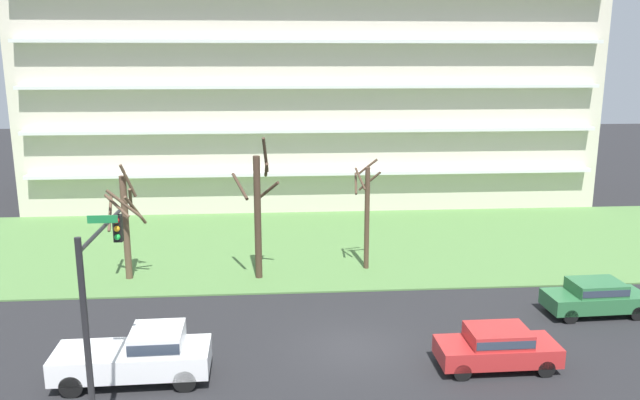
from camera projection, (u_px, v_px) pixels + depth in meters
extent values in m
plane|color=#232326|center=(353.00, 348.00, 24.89)|extent=(160.00, 160.00, 0.00)
cube|color=#547F42|center=(324.00, 244.00, 38.49)|extent=(80.00, 16.00, 0.08)
cube|color=beige|center=(310.00, 82.00, 50.72)|extent=(42.25, 13.41, 18.40)
cube|color=silver|center=(316.00, 173.00, 45.15)|extent=(40.56, 0.90, 0.24)
cube|color=silver|center=(316.00, 130.00, 44.46)|extent=(40.56, 0.90, 0.24)
cube|color=silver|center=(316.00, 87.00, 43.77)|extent=(40.56, 0.90, 0.24)
cube|color=silver|center=(316.00, 41.00, 43.08)|extent=(40.56, 0.90, 0.24)
cylinder|color=brown|center=(126.00, 229.00, 31.89)|extent=(0.34, 0.34, 5.46)
cylinder|color=brown|center=(117.00, 206.00, 31.00)|extent=(1.33, 0.62, 1.16)
cylinder|color=brown|center=(124.00, 204.00, 30.83)|extent=(1.66, 0.54, 1.58)
cylinder|color=brown|center=(128.00, 181.00, 31.11)|extent=(0.70, 0.85, 1.78)
cylinder|color=brown|center=(135.00, 210.00, 31.38)|extent=(0.84, 1.39, 1.74)
cylinder|color=brown|center=(110.00, 212.00, 31.58)|extent=(0.28, 1.55, 1.68)
cylinder|color=brown|center=(130.00, 198.00, 31.61)|extent=(0.30, 0.79, 1.09)
cylinder|color=#423023|center=(258.00, 219.00, 31.90)|extent=(0.35, 0.35, 6.45)
cylinder|color=#423023|center=(240.00, 186.00, 31.08)|extent=(0.93, 1.80, 1.09)
cylinder|color=#423023|center=(267.00, 191.00, 32.18)|extent=(1.27, 1.21, 1.22)
cylinder|color=#423023|center=(266.00, 170.00, 31.41)|extent=(0.25, 1.07, 0.87)
cylinder|color=#423023|center=(265.00, 155.00, 31.13)|extent=(0.33, 1.07, 1.87)
cylinder|color=#4C3828|center=(367.00, 219.00, 33.42)|extent=(0.27, 0.27, 5.61)
cylinder|color=#4C3828|center=(368.00, 167.00, 33.27)|extent=(1.04, 0.29, 0.87)
cylinder|color=#4C3828|center=(356.00, 184.00, 33.01)|extent=(0.26, 1.30, 0.97)
cylinder|color=#4C3828|center=(360.00, 179.00, 32.70)|extent=(0.54, 0.96, 1.06)
cylinder|color=#4C3828|center=(370.00, 181.00, 33.52)|extent=(1.19, 0.54, 1.12)
cube|color=white|center=(133.00, 360.00, 22.18)|extent=(5.45, 2.13, 0.85)
cube|color=white|center=(157.00, 338.00, 22.09)|extent=(1.84, 1.88, 0.70)
cube|color=#2D3847|center=(157.00, 338.00, 22.09)|extent=(1.81, 1.92, 0.38)
cylinder|color=black|center=(190.00, 357.00, 23.32)|extent=(0.81, 0.24, 0.80)
cylinder|color=black|center=(185.00, 381.00, 21.59)|extent=(0.81, 0.24, 0.80)
cylinder|color=black|center=(85.00, 361.00, 22.96)|extent=(0.81, 0.24, 0.80)
cylinder|color=black|center=(71.00, 386.00, 21.23)|extent=(0.81, 0.24, 0.80)
cube|color=#B22828|center=(497.00, 351.00, 23.17)|extent=(4.42, 1.84, 0.70)
cube|color=#B22828|center=(498.00, 335.00, 23.03)|extent=(2.22, 1.68, 0.55)
cube|color=#2D3847|center=(498.00, 335.00, 23.03)|extent=(2.17, 1.71, 0.30)
cylinder|color=black|center=(528.00, 349.00, 24.14)|extent=(0.64, 0.23, 0.64)
cylinder|color=black|center=(546.00, 368.00, 22.61)|extent=(0.64, 0.23, 0.64)
cylinder|color=black|center=(449.00, 352.00, 23.89)|extent=(0.64, 0.23, 0.64)
cylinder|color=black|center=(462.00, 372.00, 22.35)|extent=(0.64, 0.23, 0.64)
cube|color=#2D6B3D|center=(595.00, 300.00, 27.98)|extent=(4.46, 1.96, 0.70)
cube|color=#2D6B3D|center=(596.00, 287.00, 27.84)|extent=(2.26, 1.74, 0.55)
cube|color=#2D3847|center=(596.00, 287.00, 27.84)|extent=(2.22, 1.77, 0.30)
cylinder|color=black|center=(570.00, 316.00, 27.13)|extent=(0.65, 0.24, 0.64)
cylinder|color=black|center=(553.00, 302.00, 28.66)|extent=(0.65, 0.24, 0.64)
cylinder|color=black|center=(637.00, 313.00, 27.46)|extent=(0.65, 0.24, 0.64)
cylinder|color=black|center=(616.00, 300.00, 28.99)|extent=(0.65, 0.24, 0.64)
cylinder|color=black|center=(88.00, 355.00, 17.14)|extent=(0.18, 0.18, 6.67)
cylinder|color=black|center=(101.00, 229.00, 18.65)|extent=(0.12, 4.46, 0.12)
cube|color=black|center=(118.00, 228.00, 20.64)|extent=(0.28, 0.28, 0.90)
sphere|color=red|center=(116.00, 220.00, 20.43)|extent=(0.20, 0.20, 0.20)
sphere|color=#F2A519|center=(117.00, 229.00, 20.49)|extent=(0.20, 0.20, 0.20)
sphere|color=green|center=(117.00, 237.00, 20.55)|extent=(0.20, 0.20, 0.20)
cube|color=#197238|center=(103.00, 219.00, 18.81)|extent=(0.90, 0.04, 0.24)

